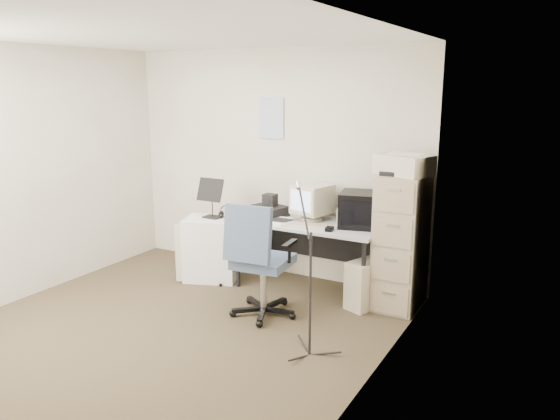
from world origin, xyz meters
The scene contains 23 objects.
floor centered at (0.00, 0.00, -0.01)m, with size 3.60×3.60×0.01m, color #3B301B.
ceiling centered at (0.00, 0.00, 2.50)m, with size 3.60×3.60×0.01m, color white.
wall_back centered at (0.00, 1.80, 1.25)m, with size 3.60×0.02×2.50m, color silver.
wall_left centered at (-1.80, 0.00, 1.25)m, with size 0.02×3.60×2.50m, color silver.
wall_right centered at (1.80, 0.00, 1.25)m, with size 0.02×3.60×2.50m, color silver.
wall_calendar centered at (-0.02, 1.79, 1.75)m, with size 0.30×0.02×0.44m, color white.
filing_cabinet centered at (1.58, 1.48, 0.65)m, with size 0.40×0.60×1.30m, color gray.
printer centered at (1.58, 1.44, 1.39)m, with size 0.48×0.33×0.19m, color #B5A994.
desk centered at (0.63, 1.45, 0.36)m, with size 1.50×0.70×0.73m, color #AEAEAE.
crt_monitor centered at (0.60, 1.55, 0.92)m, with size 0.34×0.35×0.37m, color #B5A994.
crt_tv centered at (1.13, 1.54, 0.90)m, with size 0.38×0.40×0.35m, color black.
desk_speaker centered at (0.93, 1.52, 0.81)m, with size 0.08×0.08×0.16m, color #C3B59C.
keyboard centered at (0.66, 1.25, 0.74)m, with size 0.44×0.16×0.02m, color #B5A994.
mouse centered at (0.94, 1.24, 0.75)m, with size 0.07×0.11×0.03m, color black.
radio_receiver centered at (0.11, 1.50, 0.78)m, with size 0.37×0.27×0.11m, color black.
radio_speaker centered at (0.13, 1.49, 0.90)m, with size 0.13×0.12×0.13m, color black.
papers centered at (0.34, 1.29, 0.74)m, with size 0.24×0.32×0.02m, color white.
pc_tower centered at (1.33, 1.33, 0.23)m, with size 0.22×0.50×0.47m, color #B5A994.
office_chair centered at (0.54, 0.66, 0.54)m, with size 0.63×0.63×1.09m, color #424D5E.
side_cart centered at (-0.46, 1.22, 0.35)m, with size 0.56×0.45×0.69m, color silver.
music_stand centered at (-0.46, 1.25, 0.91)m, with size 0.30×0.16×0.45m, color black.
headphones centered at (-0.30, 1.27, 0.74)m, with size 0.15×0.15×0.03m, color black.
mic_stand centered at (1.26, 0.16, 0.66)m, with size 0.02×0.02×1.33m, color black.
Camera 1 is at (2.99, -3.45, 2.12)m, focal length 35.00 mm.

